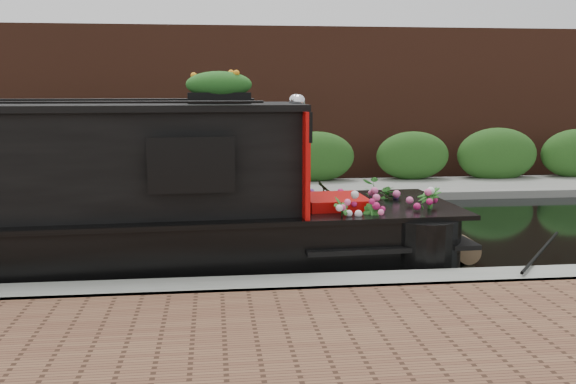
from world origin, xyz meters
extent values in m
plane|color=black|center=(0.00, 0.00, 0.00)|extent=(80.00, 80.00, 0.00)
cube|color=gray|center=(0.00, -3.30, 0.00)|extent=(40.00, 0.60, 0.50)
cube|color=gray|center=(0.00, 4.20, 0.00)|extent=(40.00, 2.40, 0.34)
cube|color=#27551C|center=(0.00, 5.10, 0.00)|extent=(40.00, 1.10, 2.80)
cube|color=#52291B|center=(0.00, 7.20, 0.00)|extent=(40.00, 1.00, 8.00)
cube|color=#C00907|center=(0.75, -1.83, 1.44)|extent=(0.14, 1.77, 1.37)
cube|color=black|center=(-0.60, -2.73, 1.52)|extent=(0.91, 0.07, 0.56)
cube|color=#C00907|center=(1.27, -1.83, 0.71)|extent=(0.85, 0.95, 0.51)
sphere|color=silver|center=(0.76, -1.97, 2.24)|extent=(0.18, 0.18, 0.18)
sphere|color=silver|center=(0.76, -1.68, 2.24)|extent=(0.18, 0.18, 0.18)
cube|color=black|center=(-0.26, -1.83, 2.28)|extent=(0.82, 0.27, 0.14)
ellipsoid|color=orange|center=(-0.26, -1.83, 2.47)|extent=(0.89, 0.26, 0.24)
imported|color=#276622|center=(1.25, -2.48, 0.76)|extent=(0.37, 0.38, 0.60)
imported|color=#276622|center=(1.62, -2.47, 0.72)|extent=(0.31, 0.34, 0.52)
imported|color=#276622|center=(2.11, -1.25, 0.78)|extent=(0.74, 0.71, 0.64)
imported|color=#276622|center=(2.50, -2.09, 0.78)|extent=(0.47, 0.47, 0.65)
imported|color=#276622|center=(1.24, -1.15, 0.78)|extent=(0.27, 0.37, 0.66)
cylinder|color=brown|center=(3.13, -1.83, 0.17)|extent=(0.34, 0.42, 0.34)
camera|label=1|loc=(-0.35, -10.22, 2.41)|focal=40.00mm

